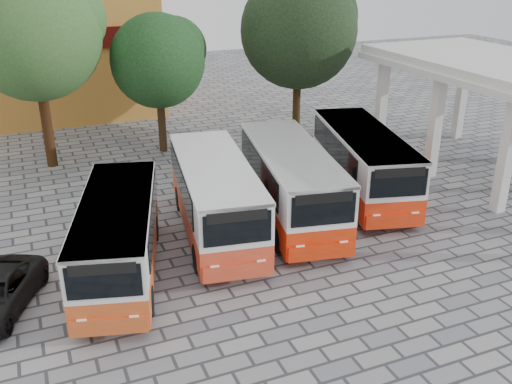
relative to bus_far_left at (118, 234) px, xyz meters
name	(u,v)px	position (x,y,z in m)	size (l,w,h in m)	color
ground	(356,270)	(7.32, -2.69, -1.53)	(90.00, 90.00, 0.00)	slate
bus_far_left	(118,234)	(0.00, 0.00, 0.00)	(4.05, 7.74, 2.64)	#CE4E1D
bus_centre_left	(215,194)	(3.83, 1.60, 0.12)	(3.59, 8.20, 2.85)	red
bus_centre_right	(291,179)	(6.98, 1.75, 0.16)	(3.92, 8.42, 2.91)	red
bus_far_right	(363,160)	(10.84, 2.68, 0.14)	(4.30, 8.41, 2.87)	red
tree_left	(35,29)	(-1.20, 11.84, 5.07)	(6.46, 6.15, 9.47)	#3B210E
tree_middle	(159,58)	(4.45, 11.98, 3.39)	(5.00, 4.76, 7.14)	#3D2715
tree_right	(300,26)	(12.45, 12.17, 4.55)	(6.76, 6.43, 9.08)	#36260E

